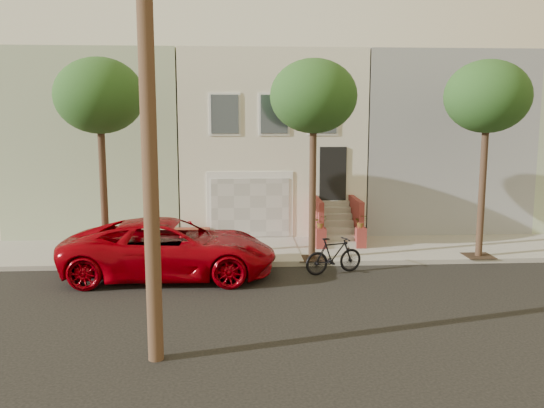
{
  "coord_description": "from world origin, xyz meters",
  "views": [
    {
      "loc": [
        -1.4,
        -13.92,
        4.73
      ],
      "look_at": [
        -0.34,
        3.0,
        2.08
      ],
      "focal_mm": 37.83,
      "sensor_mm": 36.0,
      "label": 1
    }
  ],
  "objects": [
    {
      "name": "tree_mid",
      "position": [
        1.0,
        3.9,
        5.26
      ],
      "size": [
        2.7,
        2.57,
        6.3
      ],
      "color": "#2D2116",
      "rests_on": "sidewalk"
    },
    {
      "name": "tree_left",
      "position": [
        -5.5,
        3.9,
        5.26
      ],
      "size": [
        2.7,
        2.57,
        6.3
      ],
      "color": "#2D2116",
      "rests_on": "sidewalk"
    },
    {
      "name": "sidewalk",
      "position": [
        0.0,
        5.35,
        0.07
      ],
      "size": [
        40.0,
        3.7,
        0.15
      ],
      "primitive_type": "cube",
      "color": "gray",
      "rests_on": "ground"
    },
    {
      "name": "tree_right",
      "position": [
        6.5,
        3.9,
        5.26
      ],
      "size": [
        2.7,
        2.57,
        6.3
      ],
      "color": "#2D2116",
      "rests_on": "sidewalk"
    },
    {
      "name": "house_row",
      "position": [
        0.0,
        11.19,
        3.64
      ],
      "size": [
        33.1,
        11.7,
        7.0
      ],
      "color": "beige",
      "rests_on": "sidewalk"
    },
    {
      "name": "ground",
      "position": [
        0.0,
        0.0,
        0.0
      ],
      "size": [
        90.0,
        90.0,
        0.0
      ],
      "primitive_type": "plane",
      "color": "black",
      "rests_on": "ground"
    },
    {
      "name": "pickup_truck",
      "position": [
        -3.35,
        2.61,
        0.86
      ],
      "size": [
        6.24,
        2.99,
        1.71
      ],
      "primitive_type": "imported",
      "rotation": [
        0.0,
        0.0,
        1.55
      ],
      "color": "#910009",
      "rests_on": "ground"
    },
    {
      "name": "motorcycle",
      "position": [
        1.5,
        2.66,
        0.56
      ],
      "size": [
        1.92,
        1.06,
        1.11
      ],
      "primitive_type": "imported",
      "rotation": [
        0.0,
        0.0,
        1.88
      ],
      "color": "black",
      "rests_on": "ground"
    }
  ]
}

